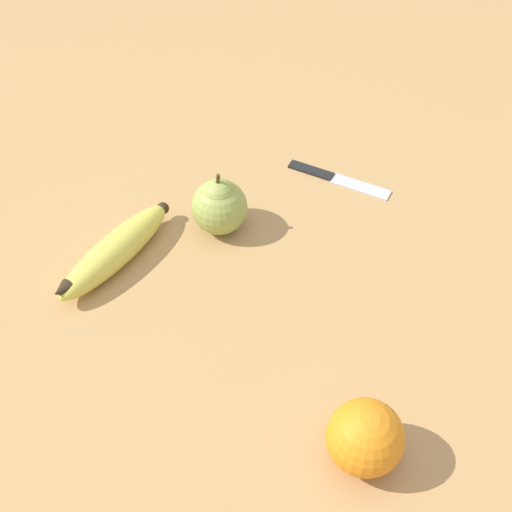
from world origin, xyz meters
TOP-DOWN VIEW (x-y plane):
  - ground_plane at (0.00, 0.00)m, footprint 3.00×3.00m
  - banana at (0.07, 0.16)m, footprint 0.18×0.16m
  - orange at (-0.22, -0.12)m, footprint 0.08×0.08m
  - pear at (0.13, 0.02)m, footprint 0.08×0.08m
  - paring_knife at (0.21, -0.15)m, footprint 0.10×0.14m

SIDE VIEW (x-z plane):
  - ground_plane at x=0.00m, z-range 0.00..0.00m
  - paring_knife at x=0.21m, z-range 0.00..0.01m
  - banana at x=0.07m, z-range 0.00..0.04m
  - orange at x=-0.22m, z-range 0.00..0.08m
  - pear at x=0.13m, z-range -0.01..0.09m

